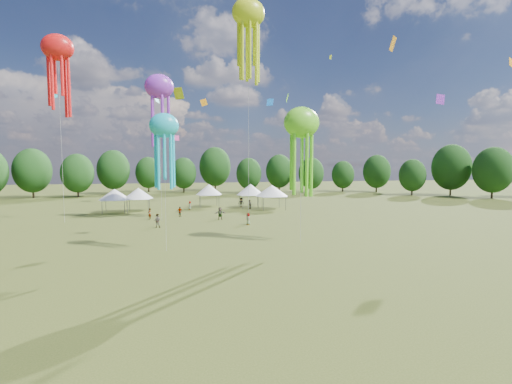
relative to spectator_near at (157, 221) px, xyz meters
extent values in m
imported|color=gray|center=(0.00, 0.00, 0.00)|extent=(0.96, 0.80, 1.79)
imported|color=gray|center=(4.84, 17.47, -0.13)|extent=(0.66, 0.85, 1.53)
imported|color=gray|center=(15.43, 16.08, -0.06)|extent=(0.73, 0.88, 1.66)
imported|color=gray|center=(14.48, 19.32, -0.01)|extent=(1.16, 0.70, 1.76)
imported|color=gray|center=(2.97, 9.34, -0.12)|extent=(0.98, 0.73, 1.55)
imported|color=gray|center=(8.68, 5.02, 0.00)|extent=(1.65, 0.54, 1.78)
imported|color=gray|center=(-1.41, 7.48, -0.08)|extent=(0.62, 0.71, 1.63)
imported|color=gray|center=(11.74, -0.53, -0.11)|extent=(0.75, 0.90, 1.57)
cylinder|color=#47474C|center=(-9.33, 15.13, 0.15)|extent=(0.08, 0.08, 2.08)
cylinder|color=#47474C|center=(-9.33, 18.60, 0.15)|extent=(0.08, 0.08, 2.08)
cylinder|color=#47474C|center=(-5.86, 15.13, 0.15)|extent=(0.08, 0.08, 2.08)
cylinder|color=#47474C|center=(-5.86, 18.60, 0.15)|extent=(0.08, 0.08, 2.08)
cube|color=white|center=(-7.60, 16.86, 1.24)|extent=(3.87, 3.87, 0.10)
cone|color=white|center=(-7.60, 16.86, 2.18)|extent=(5.03, 5.03, 1.78)
cylinder|color=#47474C|center=(-5.49, 15.39, 0.18)|extent=(0.08, 0.08, 2.14)
cylinder|color=#47474C|center=(-5.49, 18.75, 0.18)|extent=(0.08, 0.08, 2.14)
cylinder|color=#47474C|center=(-2.12, 15.39, 0.18)|extent=(0.08, 0.08, 2.14)
cylinder|color=#47474C|center=(-2.12, 18.75, 0.18)|extent=(0.08, 0.08, 2.14)
cube|color=white|center=(-3.81, 17.07, 1.30)|extent=(3.76, 3.76, 0.10)
cone|color=white|center=(-3.81, 17.07, 2.27)|extent=(4.89, 4.89, 1.84)
cylinder|color=#47474C|center=(6.91, 19.16, 0.25)|extent=(0.08, 0.08, 2.30)
cylinder|color=#47474C|center=(6.91, 22.51, 0.25)|extent=(0.08, 0.08, 2.30)
cylinder|color=#47474C|center=(10.26, 19.16, 0.25)|extent=(0.08, 0.08, 2.30)
cylinder|color=#47474C|center=(10.26, 22.51, 0.25)|extent=(0.08, 0.08, 2.30)
cube|color=white|center=(8.59, 20.84, 1.45)|extent=(3.75, 3.75, 0.10)
cone|color=white|center=(8.59, 20.84, 2.49)|extent=(4.88, 4.88, 1.97)
cylinder|color=#47474C|center=(14.25, 16.38, 0.27)|extent=(0.08, 0.08, 2.33)
cylinder|color=#47474C|center=(14.25, 19.98, 0.27)|extent=(0.08, 0.08, 2.33)
cylinder|color=#47474C|center=(17.85, 16.38, 0.27)|extent=(0.08, 0.08, 2.33)
cylinder|color=#47474C|center=(17.85, 19.98, 0.27)|extent=(0.08, 0.08, 2.33)
cube|color=white|center=(16.05, 18.18, 1.48)|extent=(4.00, 4.00, 0.10)
cone|color=white|center=(16.05, 18.18, 2.53)|extent=(5.20, 5.20, 1.99)
cylinder|color=#47474C|center=(17.25, 12.93, 0.26)|extent=(0.08, 0.08, 2.30)
cylinder|color=#47474C|center=(17.25, 16.95, 0.26)|extent=(0.08, 0.08, 2.30)
cylinder|color=#47474C|center=(21.27, 12.93, 0.26)|extent=(0.08, 0.08, 2.30)
cylinder|color=#47474C|center=(21.27, 16.95, 0.26)|extent=(0.08, 0.08, 2.30)
cube|color=white|center=(19.26, 14.94, 1.46)|extent=(4.42, 4.42, 0.10)
cone|color=white|center=(19.26, 14.94, 2.50)|extent=(5.74, 5.74, 1.98)
ellipsoid|color=purple|center=(0.38, 5.64, 17.97)|extent=(4.01, 2.81, 3.41)
cylinder|color=beige|center=(0.38, 5.64, 8.54)|extent=(0.03, 0.03, 18.86)
ellipsoid|color=#C7DA16|center=(12.19, 1.35, 27.25)|extent=(4.46, 3.12, 3.79)
cylinder|color=beige|center=(12.19, 1.35, 13.18)|extent=(0.03, 0.03, 28.15)
ellipsoid|color=#6CE425|center=(14.85, -12.21, 11.37)|extent=(3.70, 2.59, 3.14)
cylinder|color=beige|center=(14.85, -12.21, 5.24)|extent=(0.03, 0.03, 12.26)
ellipsoid|color=red|center=(-12.73, 7.02, 22.78)|extent=(4.11, 2.88, 3.50)
cylinder|color=beige|center=(-12.73, 7.02, 10.94)|extent=(0.03, 0.03, 23.67)
ellipsoid|color=#19BDDA|center=(1.37, -13.18, 10.65)|extent=(2.63, 1.84, 2.23)
cylinder|color=beige|center=(1.37, -13.18, 4.88)|extent=(0.03, 0.03, 11.54)
cube|color=orange|center=(8.91, 34.07, 20.86)|extent=(1.67, 1.03, 1.92)
cube|color=#C7DA16|center=(36.34, 28.38, 30.84)|extent=(0.63, 0.64, 0.94)
cube|color=#1B7CF9|center=(17.96, 11.47, 17.49)|extent=(1.26, 1.13, 1.26)
cube|color=orange|center=(48.60, -4.76, 21.41)|extent=(1.37, 0.68, 1.64)
cube|color=#19BDDA|center=(-0.98, 26.95, 20.41)|extent=(1.28, 2.15, 2.45)
cube|color=orange|center=(38.34, 8.11, 27.34)|extent=(1.78, 1.75, 2.27)
cube|color=#6CE425|center=(25.23, 24.75, 20.86)|extent=(0.94, 1.21, 1.68)
cube|color=#19BDDA|center=(-18.61, 25.64, 20.10)|extent=(0.64, 1.93, 2.14)
cube|color=#FF4BA3|center=(2.82, 20.16, 11.94)|extent=(0.83, 0.51, 0.97)
cube|color=purple|center=(37.61, -4.36, 15.98)|extent=(1.38, 0.61, 1.57)
cube|color=#C7DA16|center=(3.20, 18.01, 19.51)|extent=(1.97, 1.31, 2.01)
cylinder|color=#38281C|center=(-31.04, 49.24, 0.81)|extent=(0.44, 0.44, 3.41)
ellipsoid|color=#193E14|center=(-31.04, 49.24, 5.71)|extent=(8.53, 8.53, 10.66)
cylinder|color=#38281C|center=(-20.95, 48.77, 0.64)|extent=(0.44, 0.44, 3.07)
ellipsoid|color=#193E14|center=(-20.95, 48.77, 5.05)|extent=(7.66, 7.66, 9.58)
cylinder|color=#38281C|center=(-13.87, 57.08, 0.82)|extent=(0.44, 0.44, 3.43)
ellipsoid|color=#193E14|center=(-13.87, 57.08, 5.76)|extent=(8.58, 8.58, 10.73)
cylinder|color=#38281C|center=(-5.11, 62.70, 0.58)|extent=(0.44, 0.44, 2.95)
ellipsoid|color=#193E14|center=(-5.11, 62.70, 4.81)|extent=(7.37, 7.37, 9.21)
cylinder|color=#38281C|center=(4.95, 58.80, 0.55)|extent=(0.44, 0.44, 2.89)
ellipsoid|color=#193E14|center=(4.95, 58.80, 4.71)|extent=(7.23, 7.23, 9.04)
cylinder|color=#38281C|center=(14.56, 63.23, 1.03)|extent=(0.44, 0.44, 3.84)
ellipsoid|color=#193E14|center=(14.56, 63.23, 6.54)|extent=(9.60, 9.60, 11.99)
cylinder|color=#38281C|center=(22.83, 52.18, 0.53)|extent=(0.44, 0.44, 2.84)
ellipsoid|color=#193E14|center=(22.83, 52.18, 4.62)|extent=(7.11, 7.11, 8.89)
cylinder|color=#38281C|center=(32.58, 54.78, 0.69)|extent=(0.44, 0.44, 3.16)
ellipsoid|color=#193E14|center=(32.58, 54.78, 5.23)|extent=(7.91, 7.91, 9.88)
cylinder|color=#38281C|center=(40.34, 49.03, 0.55)|extent=(0.44, 0.44, 2.88)
ellipsoid|color=#193E14|center=(40.34, 49.03, 4.69)|extent=(7.21, 7.21, 9.01)
cylinder|color=#38281C|center=(51.16, 50.99, 0.42)|extent=(0.44, 0.44, 2.63)
ellipsoid|color=#193E14|center=(51.16, 50.99, 4.20)|extent=(6.57, 6.57, 8.22)
cylinder|color=#38281C|center=(60.16, 47.47, 0.67)|extent=(0.44, 0.44, 3.13)
ellipsoid|color=#193E14|center=(60.16, 47.47, 5.16)|extent=(7.81, 7.81, 9.77)
cylinder|color=#38281C|center=(63.29, 35.56, 0.47)|extent=(0.44, 0.44, 2.72)
ellipsoid|color=#193E14|center=(63.29, 35.56, 4.37)|extent=(6.80, 6.80, 8.50)
cylinder|color=#38281C|center=(72.61, 32.67, 1.01)|extent=(0.44, 0.44, 3.81)
ellipsoid|color=#193E14|center=(72.61, 32.67, 6.49)|extent=(9.52, 9.52, 11.90)
cylinder|color=#38281C|center=(76.22, 23.54, 0.86)|extent=(0.44, 0.44, 3.51)
ellipsoid|color=#193E14|center=(76.22, 23.54, 5.91)|extent=(8.78, 8.78, 10.97)
camera|label=1|loc=(2.16, -46.85, 7.11)|focal=25.13mm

